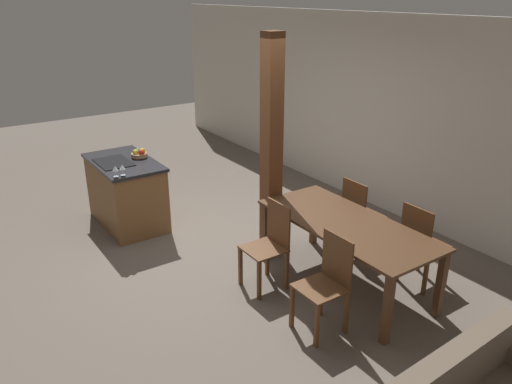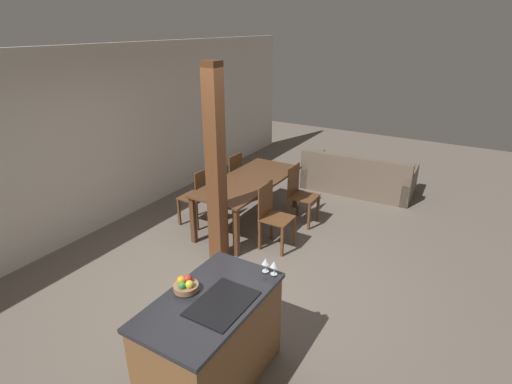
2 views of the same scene
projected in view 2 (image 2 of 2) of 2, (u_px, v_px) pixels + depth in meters
name	position (u px, v px, depth m)	size (l,w,h in m)	color
ground_plane	(245.00, 282.00, 4.94)	(16.00, 16.00, 0.00)	#665B51
wall_back	(83.00, 145.00, 5.70)	(11.20, 0.08, 2.70)	silver
kitchen_island	(212.00, 341.00, 3.41)	(1.26, 0.73, 0.90)	brown
fruit_bowl	(186.00, 285.00, 3.31)	(0.21, 0.21, 0.11)	#99704C
wine_glass_near	(274.00, 265.00, 3.49)	(0.07, 0.07, 0.13)	silver
wine_glass_middle	(266.00, 262.00, 3.53)	(0.07, 0.07, 0.13)	silver
dining_table	(249.00, 185.00, 6.16)	(1.99, 0.87, 0.74)	#51331E
dining_chair_near_left	(272.00, 215.00, 5.56)	(0.40, 0.40, 0.93)	brown
dining_chair_near_right	(300.00, 193.00, 6.27)	(0.40, 0.40, 0.93)	brown
dining_chair_far_left	(198.00, 196.00, 6.18)	(0.40, 0.40, 0.93)	brown
dining_chair_far_right	(230.00, 178.00, 6.89)	(0.40, 0.40, 0.93)	brown
couch	(358.00, 178.00, 7.58)	(1.04, 2.04, 0.76)	brown
timber_post	(216.00, 168.00, 4.97)	(0.19, 0.19, 2.57)	brown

